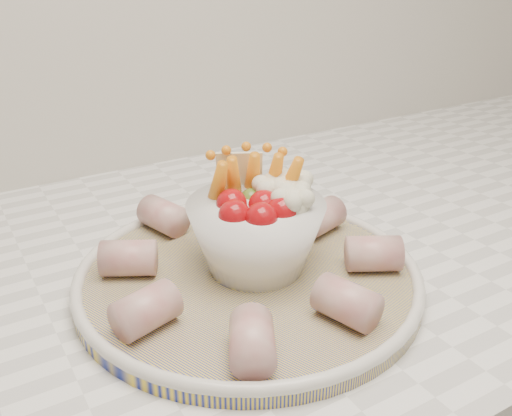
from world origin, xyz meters
TOP-DOWN VIEW (x-y plane):
  - serving_platter at (-0.16, 1.38)m, footprint 0.43×0.43m
  - veggie_bowl at (-0.14, 1.39)m, footprint 0.13×0.13m
  - cured_meat_rolls at (-0.16, 1.38)m, footprint 0.29×0.30m

SIDE VIEW (x-z plane):
  - serving_platter at x=-0.16m, z-range 0.92..0.94m
  - cured_meat_rolls at x=-0.16m, z-range 0.93..0.97m
  - veggie_bowl at x=-0.14m, z-range 0.92..1.04m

